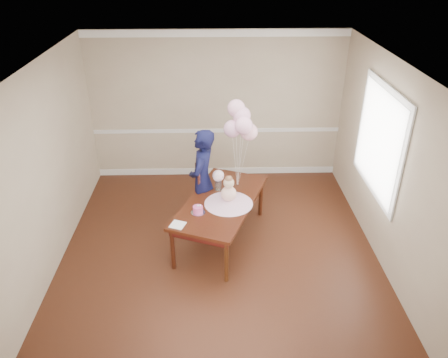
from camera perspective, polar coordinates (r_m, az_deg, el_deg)
floor at (r=6.37m, az=-0.58°, el=-9.93°), size 4.50×5.00×0.00m
ceiling at (r=5.13m, az=-0.73°, el=14.27°), size 4.50×5.00×0.02m
wall_back at (r=7.92m, az=-0.97°, el=9.38°), size 4.50×0.02×2.70m
wall_front at (r=3.62m, az=0.10°, el=-18.10°), size 4.50×0.02×2.70m
wall_left at (r=6.03m, az=-22.54°, el=0.50°), size 0.02×5.00×2.70m
wall_right at (r=6.09m, az=21.04°, el=1.07°), size 0.02×5.00×2.70m
chair_rail_trim at (r=8.07m, az=-0.95°, el=6.34°), size 4.50×0.02×0.07m
crown_molding at (r=7.58m, az=-1.06°, el=18.51°), size 4.50×0.02×0.12m
baseboard_trim at (r=8.43m, az=-0.90°, el=1.06°), size 4.50×0.02×0.12m
window_frame at (r=6.42m, az=19.65°, el=4.73°), size 0.02×1.66×1.56m
window_blinds at (r=6.41m, az=19.49°, el=4.74°), size 0.01×1.50×1.40m
dining_table_top at (r=6.32m, az=-0.44°, el=-2.96°), size 1.51×2.04×0.05m
table_apron at (r=6.35m, az=-0.43°, el=-3.49°), size 1.40×1.92×0.09m
table_leg_fl at (r=6.01m, az=-6.70°, el=-9.07°), size 0.08×0.08×0.64m
table_leg_fr at (r=5.77m, az=0.31°, el=-10.71°), size 0.08×0.08×0.64m
table_leg_bl at (r=7.28m, az=-1.00°, el=-1.43°), size 0.08×0.08×0.64m
table_leg_br at (r=7.09m, az=4.83°, el=-2.48°), size 0.08×0.08×0.64m
baby_skirt at (r=6.20m, az=0.61°, el=-2.86°), size 0.90×0.90×0.09m
baby_torso at (r=6.14m, az=0.61°, el=-1.92°), size 0.22×0.22×0.22m
baby_head at (r=6.05m, az=0.62°, el=-0.50°), size 0.16×0.16×0.16m
baby_hair at (r=6.03m, az=0.62°, el=-0.05°), size 0.11×0.11×0.11m
cake_platter at (r=6.04m, az=-3.42°, el=-4.38°), size 0.26×0.26×0.01m
birthday_cake at (r=6.01m, az=-3.43°, el=-3.98°), size 0.18×0.18×0.09m
cake_flower_a at (r=5.98m, az=-3.45°, el=-3.51°), size 0.03×0.03×0.03m
cake_flower_b at (r=5.98m, az=-3.14°, el=-3.47°), size 0.03×0.03×0.03m
rose_vase_near at (r=6.53m, az=-0.75°, el=-0.84°), size 0.12×0.12×0.15m
roses_near at (r=6.45m, az=-0.76°, el=0.43°), size 0.17×0.17×0.17m
napkin at (r=5.81m, az=-6.07°, el=-5.97°), size 0.24×0.24×0.01m
balloon_weight at (r=6.68m, az=1.77°, el=-0.72°), size 0.05×0.05×0.02m
balloon_a at (r=6.31m, az=1.10°, el=6.58°), size 0.26×0.26×0.26m
balloon_b at (r=6.19m, az=2.59°, el=6.99°), size 0.26×0.26×0.26m
balloon_c at (r=6.29m, az=2.35°, el=8.29°), size 0.26×0.26×0.26m
balloon_d at (r=6.31m, az=1.61°, el=9.22°), size 0.26×0.26×0.26m
balloon_e at (r=6.33m, az=3.29°, el=6.16°), size 0.26×0.26×0.26m
balloon_ribbon_a at (r=6.51m, az=1.44°, el=2.28°), size 0.08×0.03×0.76m
balloon_ribbon_b at (r=6.45m, az=2.16°, el=2.44°), size 0.07×0.08×0.85m
balloon_ribbon_c at (r=6.50m, az=2.04°, el=3.10°), size 0.05×0.08×0.95m
balloon_ribbon_d at (r=6.50m, az=1.69°, el=3.56°), size 0.04×0.12×1.04m
balloon_ribbon_e at (r=6.53m, az=2.49°, el=2.09°), size 0.14×0.02×0.71m
dining_chair_seat at (r=6.82m, az=-1.73°, el=-2.59°), size 0.48×0.48×0.05m
chair_leg_fl at (r=6.78m, az=-2.97°, el=-5.13°), size 0.04×0.04×0.42m
chair_leg_fr at (r=6.81m, az=-0.03°, el=-4.87°), size 0.04×0.04×0.42m
chair_leg_bl at (r=7.07m, az=-3.30°, el=-3.56°), size 0.04×0.04×0.42m
chair_leg_br at (r=7.10m, az=-0.49°, el=-3.32°), size 0.04×0.04×0.42m
chair_back_post_l at (r=6.50m, az=-3.25°, el=-1.41°), size 0.04×0.04×0.54m
chair_back_post_r at (r=6.81m, az=-3.59°, el=0.06°), size 0.04×0.04×0.54m
chair_slat_low at (r=6.71m, az=-3.39°, el=-1.53°), size 0.08×0.39×0.05m
chair_slat_mid at (r=6.63m, az=-3.43°, el=-0.37°), size 0.08×0.39×0.05m
chair_slat_top at (r=6.56m, az=-3.47°, el=0.82°), size 0.08×0.39×0.05m
woman at (r=6.57m, az=-2.85°, el=-0.16°), size 0.54×0.68×1.62m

